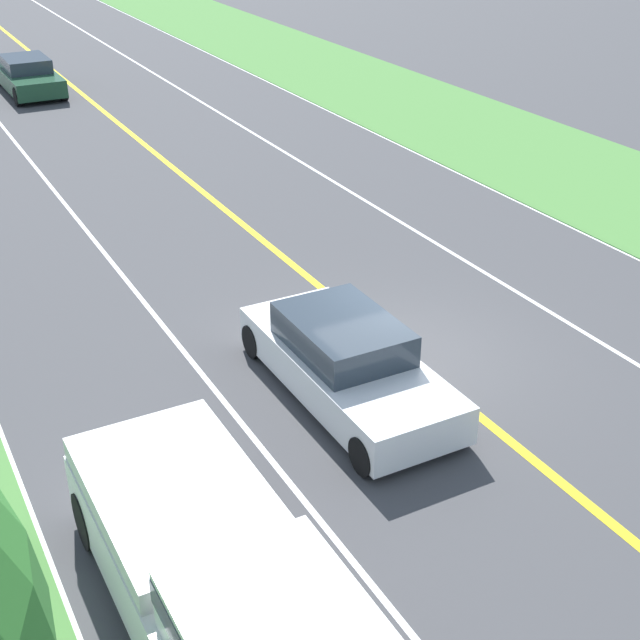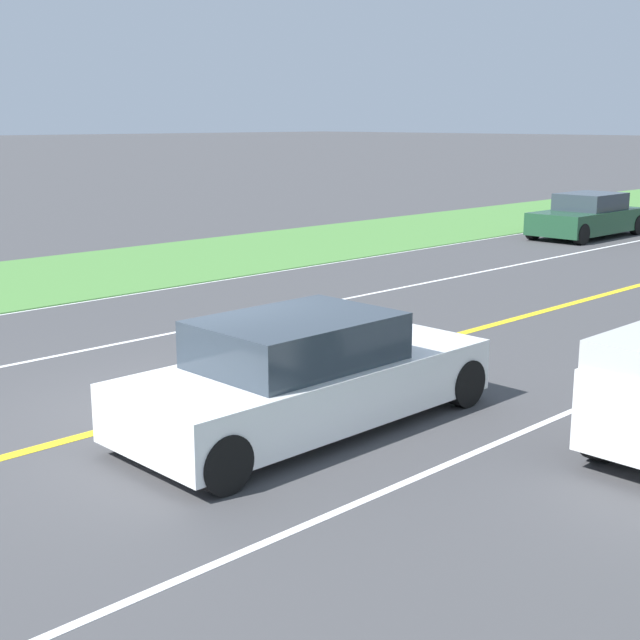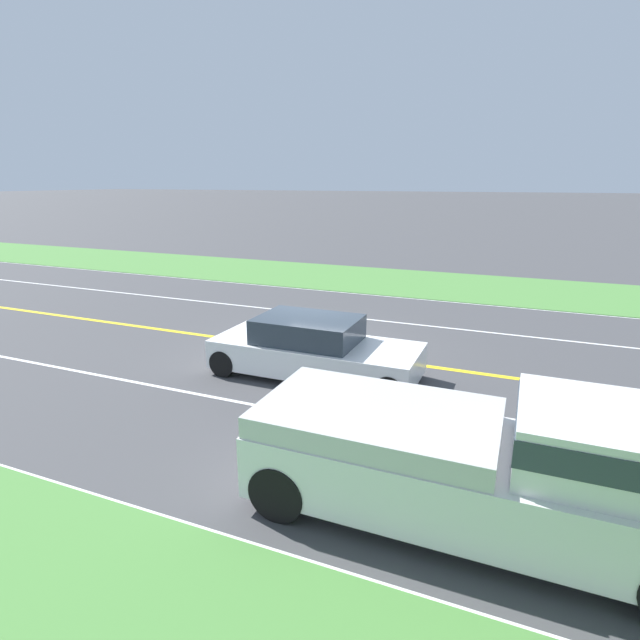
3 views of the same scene
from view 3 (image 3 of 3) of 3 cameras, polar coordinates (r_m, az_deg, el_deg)
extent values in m
plane|color=#424244|center=(13.16, -0.47, -3.56)|extent=(400.00, 400.00, 0.00)
cube|color=yellow|center=(13.16, -0.47, -3.54)|extent=(0.18, 160.00, 0.01)
cube|color=white|center=(7.88, -22.09, -18.91)|extent=(0.14, 160.00, 0.01)
cube|color=white|center=(19.55, 7.63, 2.72)|extent=(0.14, 160.00, 0.01)
cube|color=white|center=(10.27, -8.27, -9.44)|extent=(0.10, 160.00, 0.01)
cube|color=white|center=(16.29, 4.37, 0.20)|extent=(0.10, 160.00, 0.01)
cube|color=#4C843D|center=(22.39, 9.66, 4.32)|extent=(6.00, 160.00, 0.03)
cube|color=white|center=(11.38, -0.48, -4.05)|extent=(1.84, 4.70, 0.65)
cube|color=#2D3842|center=(11.26, -1.37, -1.06)|extent=(1.58, 2.26, 0.55)
cylinder|color=black|center=(10.13, 7.93, -7.91)|extent=(0.22, 0.61, 0.61)
cylinder|color=black|center=(11.64, -11.02, -4.87)|extent=(0.22, 0.61, 0.61)
cylinder|color=black|center=(11.63, 10.06, -4.83)|extent=(0.22, 0.61, 0.61)
cylinder|color=black|center=(12.97, -6.98, -2.54)|extent=(0.22, 0.61, 0.61)
ellipsoid|color=black|center=(12.74, -1.40, -2.08)|extent=(0.35, 0.64, 0.24)
cylinder|color=black|center=(12.74, -0.48, -3.43)|extent=(0.07, 0.07, 0.33)
cylinder|color=black|center=(12.81, -2.39, -3.34)|extent=(0.07, 0.07, 0.33)
cylinder|color=black|center=(12.87, -0.39, -3.23)|extent=(0.07, 0.07, 0.33)
cylinder|color=black|center=(12.93, -2.28, -3.15)|extent=(0.07, 0.07, 0.33)
cylinder|color=black|center=(12.68, -0.24, -1.71)|extent=(0.17, 0.19, 0.16)
sphere|color=black|center=(12.65, 0.25, -1.47)|extent=(0.26, 0.26, 0.21)
ellipsoid|color=#331E14|center=(12.63, 0.90, -1.57)|extent=(0.12, 0.12, 0.08)
cone|color=black|center=(12.57, 0.17, -1.21)|extent=(0.08, 0.08, 0.09)
cone|color=black|center=(12.68, 0.24, -1.06)|extent=(0.08, 0.08, 0.09)
cylinder|color=black|center=(12.80, -3.18, -1.84)|extent=(0.10, 0.23, 0.23)
cube|color=silver|center=(6.99, 16.02, -16.60)|extent=(2.00, 5.53, 0.86)
cube|color=silver|center=(6.69, 30.60, -12.04)|extent=(1.76, 2.09, 0.73)
cube|color=#2D3842|center=(6.64, 30.73, -11.19)|extent=(1.78, 2.11, 0.32)
cube|color=beige|center=(6.89, 6.61, -11.01)|extent=(1.96, 3.14, 0.30)
cylinder|color=black|center=(6.93, -4.81, -19.04)|extent=(0.22, 0.78, 0.78)
cylinder|color=black|center=(8.35, 1.09, -12.49)|extent=(0.22, 0.78, 0.78)
camera|label=1|loc=(8.50, 94.01, 27.22)|focal=50.00mm
camera|label=2|loc=(11.51, -54.80, 5.33)|focal=50.00mm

